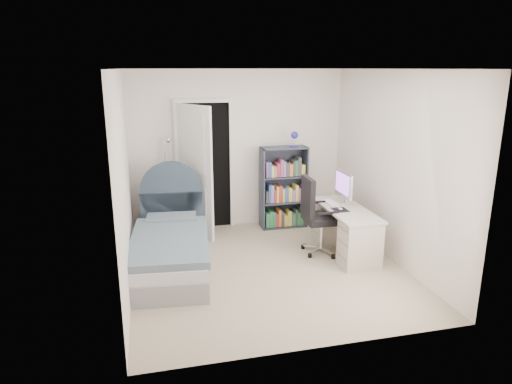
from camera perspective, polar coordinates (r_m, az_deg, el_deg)
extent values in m
cube|color=tan|center=(6.01, 1.39, -9.70)|extent=(3.40, 3.60, 0.05)
cube|color=white|center=(5.45, 1.57, 15.40)|extent=(3.40, 3.60, 0.05)
cube|color=white|center=(7.34, -2.24, 5.35)|extent=(3.40, 0.05, 2.50)
cube|color=white|center=(3.93, 8.42, -3.64)|extent=(3.40, 0.05, 2.50)
cube|color=white|center=(5.42, -16.44, 1.17)|extent=(0.05, 3.60, 2.50)
cube|color=white|center=(6.26, 16.93, 2.97)|extent=(0.05, 3.60, 2.50)
cube|color=black|center=(7.27, -6.44, 3.16)|extent=(0.80, 0.01, 2.00)
cube|color=white|center=(7.20, -9.81, 2.93)|extent=(0.06, 0.06, 2.00)
cube|color=white|center=(7.31, -3.06, 3.30)|extent=(0.06, 0.06, 2.00)
cube|color=white|center=(7.10, -6.66, 11.27)|extent=(0.92, 0.06, 0.06)
cube|color=white|center=(6.89, -7.64, 2.45)|extent=(0.45, 0.71, 2.00)
cube|color=gray|center=(5.99, -10.60, -8.48)|extent=(1.09, 2.00, 0.25)
cube|color=silver|center=(5.92, -10.69, -6.78)|extent=(1.07, 1.96, 0.15)
cube|color=slate|center=(5.79, -10.78, -6.07)|extent=(1.10, 1.72, 0.10)
cube|color=slate|center=(6.52, -10.51, -3.42)|extent=(0.72, 0.45, 0.12)
cube|color=#344251|center=(6.83, -10.39, -3.13)|extent=(0.91, 0.15, 0.77)
cylinder|color=#344251|center=(6.72, -10.54, -0.02)|extent=(0.91, 0.15, 0.91)
cylinder|color=tan|center=(6.93, -11.07, -3.98)|extent=(0.04, 0.04, 0.52)
cylinder|color=tan|center=(7.27, -11.21, -3.08)|extent=(0.04, 0.04, 0.52)
cylinder|color=tan|center=(6.95, -8.13, -3.79)|extent=(0.04, 0.04, 0.52)
cylinder|color=tan|center=(7.29, -8.41, -2.89)|extent=(0.04, 0.04, 0.52)
cube|color=tan|center=(7.04, -9.79, -1.53)|extent=(0.42, 0.42, 0.03)
cube|color=tan|center=(7.14, -9.68, -4.02)|extent=(0.37, 0.37, 0.02)
cube|color=#B24C33|center=(7.03, -10.23, -1.33)|extent=(0.17, 0.23, 0.03)
cube|color=#3F598C|center=(7.02, -10.24, -1.09)|extent=(0.16, 0.22, 0.03)
cube|color=#D8CC7F|center=(7.01, -10.25, -0.86)|extent=(0.15, 0.21, 0.03)
cylinder|color=silver|center=(7.39, -10.87, -4.80)|extent=(0.22, 0.22, 0.02)
cylinder|color=silver|center=(7.18, -11.17, 0.80)|extent=(0.02, 0.02, 1.49)
sphere|color=silver|center=(7.00, -10.92, 6.40)|extent=(0.09, 0.09, 0.09)
cube|color=#39404E|center=(7.24, 0.74, 0.40)|extent=(0.02, 0.31, 1.31)
cube|color=#39404E|center=(7.44, 6.07, 0.73)|extent=(0.02, 0.31, 1.31)
cube|color=#39404E|center=(7.20, 3.53, 5.54)|extent=(0.73, 0.31, 0.02)
cube|color=#39404E|center=(7.52, 3.37, -4.18)|extent=(0.73, 0.31, 0.02)
cube|color=#39404E|center=(7.48, 3.11, 0.86)|extent=(0.73, 0.01, 1.31)
cube|color=#39404E|center=(7.40, 3.42, -1.19)|extent=(0.69, 0.29, 0.02)
cube|color=#39404E|center=(7.29, 3.47, 1.97)|extent=(0.69, 0.29, 0.02)
cylinder|color=#29239B|center=(7.24, 4.72, 5.74)|extent=(0.13, 0.13, 0.02)
cylinder|color=silver|center=(7.23, 4.74, 6.40)|extent=(0.02, 0.02, 0.17)
sphere|color=#29239B|center=(7.19, 4.83, 7.10)|extent=(0.12, 0.12, 0.12)
cube|color=#337F4C|center=(7.39, 1.29, -3.41)|extent=(0.06, 0.22, 0.23)
cube|color=#337F4C|center=(7.40, 1.77, -3.28)|extent=(0.06, 0.22, 0.26)
cube|color=#337F4C|center=(7.41, 2.18, -3.31)|extent=(0.04, 0.22, 0.24)
cube|color=#B23333|center=(7.43, 2.49, -3.37)|extent=(0.04, 0.22, 0.22)
cube|color=orange|center=(7.43, 2.81, -3.13)|extent=(0.04, 0.22, 0.28)
cube|color=#3F3F3F|center=(7.45, 3.15, -3.21)|extent=(0.04, 0.22, 0.25)
cube|color=#D8BF4C|center=(7.47, 3.54, -3.42)|extent=(0.05, 0.22, 0.18)
cube|color=#D8BF4C|center=(7.48, 4.01, -3.17)|extent=(0.06, 0.22, 0.24)
cube|color=#337F4C|center=(7.51, 4.50, -3.27)|extent=(0.06, 0.22, 0.20)
cube|color=#3F3F3F|center=(7.51, 4.87, -3.02)|extent=(0.03, 0.22, 0.26)
cube|color=#337F4C|center=(7.53, 5.15, -3.18)|extent=(0.04, 0.22, 0.21)
cube|color=#337F4C|center=(7.54, 5.50, -2.94)|extent=(0.04, 0.22, 0.27)
cube|color=#3F3F3F|center=(7.57, 5.90, -3.14)|extent=(0.06, 0.22, 0.20)
cube|color=#3F3F3F|center=(7.27, 1.23, -0.52)|extent=(0.04, 0.22, 0.19)
cube|color=#335999|center=(7.26, 1.53, -0.12)|extent=(0.03, 0.22, 0.29)
cube|color=#7F72B2|center=(7.28, 1.87, -0.13)|extent=(0.05, 0.22, 0.28)
cube|color=#B23333|center=(7.30, 2.23, -0.37)|extent=(0.03, 0.22, 0.21)
cube|color=#D8BF4C|center=(7.30, 2.55, -0.18)|extent=(0.04, 0.22, 0.26)
cube|color=#B23333|center=(7.32, 2.90, -0.10)|extent=(0.05, 0.22, 0.27)
cube|color=#D8BF4C|center=(7.34, 3.26, -0.28)|extent=(0.04, 0.22, 0.22)
cube|color=#335999|center=(7.35, 3.63, -0.21)|extent=(0.05, 0.22, 0.23)
cube|color=#D8BF4C|center=(7.37, 4.09, -0.22)|extent=(0.06, 0.22, 0.22)
cube|color=#7F72B2|center=(7.39, 4.51, -0.33)|extent=(0.05, 0.22, 0.18)
cube|color=#D8BF4C|center=(7.40, 4.92, -0.02)|extent=(0.05, 0.22, 0.26)
cube|color=#994C7F|center=(7.42, 5.35, -0.20)|extent=(0.06, 0.22, 0.20)
cube|color=#994C7F|center=(7.44, 5.77, -0.02)|extent=(0.04, 0.22, 0.25)
cube|color=#994C7F|center=(7.16, 1.22, 2.91)|extent=(0.03, 0.22, 0.24)
cube|color=#335999|center=(7.17, 1.55, 2.91)|extent=(0.04, 0.22, 0.24)
cube|color=#D8BF4C|center=(7.19, 1.92, 2.69)|extent=(0.05, 0.22, 0.18)
cube|color=#7F72B2|center=(7.20, 2.27, 2.67)|extent=(0.03, 0.22, 0.17)
cube|color=#B23333|center=(7.21, 2.64, 2.88)|extent=(0.05, 0.22, 0.22)
cube|color=#994C7F|center=(7.22, 3.07, 3.09)|extent=(0.04, 0.22, 0.27)
cube|color=#7F72B2|center=(7.24, 3.41, 2.99)|extent=(0.03, 0.22, 0.24)
cube|color=#3F3F3F|center=(7.25, 3.77, 2.92)|extent=(0.05, 0.22, 0.21)
cube|color=orange|center=(7.27, 4.20, 2.86)|extent=(0.05, 0.22, 0.19)
cube|color=#3F3F3F|center=(7.28, 4.58, 3.08)|extent=(0.04, 0.22, 0.24)
cube|color=#337F4C|center=(7.29, 4.88, 3.09)|extent=(0.03, 0.22, 0.24)
cube|color=#3F3F3F|center=(7.30, 5.24, 3.29)|extent=(0.05, 0.22, 0.29)
cube|color=#D8BF4C|center=(7.34, 5.68, 2.85)|extent=(0.06, 0.22, 0.17)
cube|color=beige|center=(6.37, 11.18, -2.16)|extent=(0.53, 1.34, 0.03)
cube|color=beige|center=(6.08, 12.87, -6.37)|extent=(0.49, 0.36, 0.62)
cube|color=beige|center=(6.88, 9.41, -3.61)|extent=(0.49, 0.36, 0.62)
cube|color=silver|center=(6.64, 10.93, -1.26)|extent=(0.14, 0.14, 0.01)
cube|color=silver|center=(6.62, 11.19, -0.40)|extent=(0.03, 0.05, 0.20)
cube|color=silver|center=(6.56, 10.90, 0.92)|extent=(0.04, 0.50, 0.36)
cube|color=#9D55D0|center=(6.55, 10.73, 1.06)|extent=(0.00, 0.45, 0.29)
cube|color=white|center=(6.56, 9.37, -1.36)|extent=(0.12, 0.36, 0.02)
cube|color=black|center=(6.29, 10.46, -2.20)|extent=(0.20, 0.23, 0.00)
ellipsoid|color=white|center=(6.28, 10.47, -2.06)|extent=(0.05, 0.09, 0.03)
cube|color=silver|center=(6.58, 9.25, -6.81)|extent=(0.28, 0.05, 0.02)
cylinder|color=black|center=(6.64, 10.33, -6.94)|extent=(0.06, 0.06, 0.06)
cube|color=silver|center=(6.66, 8.11, -6.49)|extent=(0.13, 0.27, 0.02)
cylinder|color=black|center=(6.80, 8.07, -6.30)|extent=(0.06, 0.06, 0.06)
cube|color=silver|center=(6.57, 7.01, -6.76)|extent=(0.24, 0.20, 0.02)
cylinder|color=black|center=(6.62, 5.89, -6.83)|extent=(0.06, 0.06, 0.06)
cube|color=silver|center=(6.44, 7.46, -7.27)|extent=(0.25, 0.19, 0.02)
cylinder|color=black|center=(6.35, 6.74, -7.87)|extent=(0.06, 0.06, 0.06)
cube|color=silver|center=(6.44, 8.87, -7.30)|extent=(0.11, 0.28, 0.02)
cylinder|color=black|center=(6.36, 9.61, -7.94)|extent=(0.06, 0.06, 0.06)
cylinder|color=silver|center=(6.46, 8.21, -5.21)|extent=(0.05, 0.05, 0.42)
cube|color=black|center=(6.39, 8.28, -3.29)|extent=(0.49, 0.49, 0.09)
cube|color=black|center=(6.23, 6.50, -0.65)|extent=(0.09, 0.44, 0.55)
cube|color=black|center=(6.10, 8.98, -2.63)|extent=(0.30, 0.05, 0.03)
cube|color=black|center=(6.57, 7.42, -1.29)|extent=(0.30, 0.05, 0.03)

